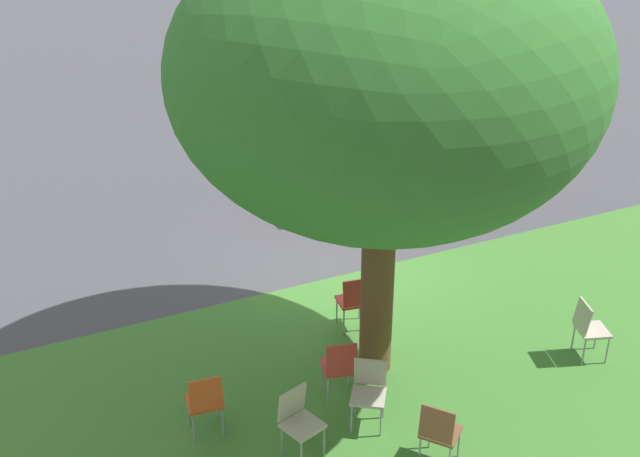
% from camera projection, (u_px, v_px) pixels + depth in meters
% --- Properties ---
extents(ground, '(80.00, 80.00, 0.00)m').
position_uv_depth(ground, '(340.00, 269.00, 13.46)').
color(ground, '#424247').
extents(grass_verge, '(48.00, 6.00, 0.01)m').
position_uv_depth(grass_verge, '(445.00, 372.00, 10.86)').
color(grass_verge, '#3D752D').
rests_on(grass_verge, ground).
extents(street_tree, '(5.12, 5.12, 6.02)m').
position_uv_depth(street_tree, '(385.00, 74.00, 9.18)').
color(street_tree, brown).
rests_on(street_tree, ground).
extents(chair_0, '(0.48, 0.48, 0.88)m').
position_uv_depth(chair_0, '(354.00, 299.00, 11.59)').
color(chair_0, '#B7332D').
rests_on(chair_0, ground).
extents(chair_1, '(0.52, 0.53, 0.88)m').
position_uv_depth(chair_1, '(298.00, 417.00, 9.21)').
color(chair_1, '#ADA393').
rests_on(chair_1, ground).
extents(chair_3, '(0.59, 0.58, 0.88)m').
position_uv_depth(chair_3, '(439.00, 430.00, 9.01)').
color(chair_3, brown).
rests_on(chair_3, ground).
extents(chair_4, '(0.46, 0.47, 0.88)m').
position_uv_depth(chair_4, '(205.00, 400.00, 9.50)').
color(chair_4, '#C64C1E').
rests_on(chair_4, ground).
extents(chair_5, '(0.58, 0.58, 0.88)m').
position_uv_depth(chair_5, '(369.00, 388.00, 9.70)').
color(chair_5, '#ADA393').
rests_on(chair_5, ground).
extents(chair_6, '(0.53, 0.53, 0.88)m').
position_uv_depth(chair_6, '(588.00, 326.00, 10.95)').
color(chair_6, '#ADA393').
rests_on(chair_6, ground).
extents(chair_7, '(0.50, 0.51, 0.88)m').
position_uv_depth(chair_7, '(340.00, 365.00, 10.13)').
color(chair_7, '#B7332D').
rests_on(chair_7, ground).
extents(parked_car, '(3.70, 1.92, 1.65)m').
position_uv_depth(parked_car, '(388.00, 157.00, 15.93)').
color(parked_car, maroon).
rests_on(parked_car, ground).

